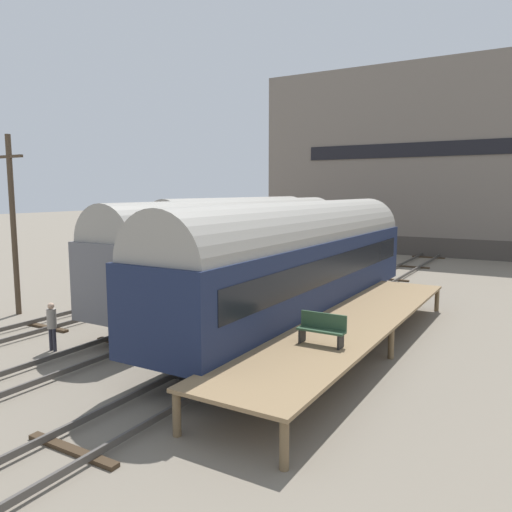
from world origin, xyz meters
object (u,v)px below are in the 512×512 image
object	(u,v)px
train_car_navy	(300,258)
person_worker	(52,322)
utility_pole	(13,222)
bench	(322,328)
train_car_maroon	(240,231)
train_car_grey	(242,244)

from	to	relation	value
train_car_navy	person_worker	distance (m)	9.49
utility_pole	person_worker	bearing A→B (deg)	-24.50
bench	person_worker	distance (m)	9.46
train_car_maroon	bench	xyz separation A→B (m)	(11.99, -14.51, -1.27)
train_car_grey	person_worker	world-z (taller)	train_car_grey
train_car_navy	utility_pole	bearing A→B (deg)	-160.24
bench	person_worker	xyz separation A→B (m)	(-9.21, -2.06, -0.60)
train_car_grey	person_worker	distance (m)	10.03
train_car_navy	train_car_maroon	world-z (taller)	train_car_navy
bench	train_car_navy	bearing A→B (deg)	121.75
train_car_navy	train_car_maroon	size ratio (longest dim) A/B	1.14
bench	person_worker	world-z (taller)	bench
train_car_navy	bench	xyz separation A→B (m)	(3.04, -4.92, -1.25)
train_car_grey	bench	size ratio (longest dim) A/B	12.98
train_car_maroon	person_worker	world-z (taller)	train_car_maroon
train_car_navy	utility_pole	xyz separation A→B (m)	(-12.01, -4.31, 1.26)
train_car_maroon	utility_pole	size ratio (longest dim) A/B	1.91
train_car_maroon	utility_pole	distance (m)	14.30
train_car_navy	train_car_maroon	xyz separation A→B (m)	(-8.95, 9.60, 0.01)
train_car_grey	bench	bearing A→B (deg)	-45.47
person_worker	train_car_maroon	bearing A→B (deg)	99.53
bench	utility_pole	size ratio (longest dim) A/B	0.18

